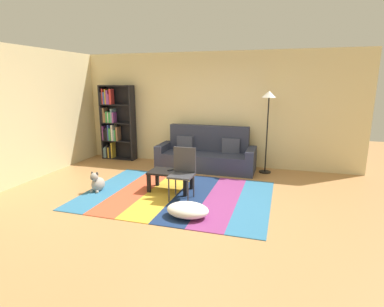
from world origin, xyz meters
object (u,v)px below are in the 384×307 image
folding_chair (183,169)px  tv_remote (171,170)px  pouf (188,210)px  standing_lamp (269,105)px  couch (206,155)px  bookshelf (114,124)px  dog (97,183)px  coffee_table (170,175)px

folding_chair → tv_remote: bearing=157.6°
pouf → standing_lamp: bearing=70.7°
couch → bookshelf: bearing=173.7°
folding_chair → standing_lamp: bearing=79.9°
dog → tv_remote: size_ratio=2.65×
standing_lamp → tv_remote: (-1.62, -1.70, -1.12)m
coffee_table → pouf: (0.66, -1.00, -0.20)m
folding_chair → bookshelf: bearing=162.0°
couch → tv_remote: couch is taller
standing_lamp → folding_chair: standing_lamp is taller
dog → pouf: bearing=-17.0°
coffee_table → dog: dog is taller
pouf → coffee_table: bearing=123.1°
bookshelf → tv_remote: bookshelf is taller
coffee_table → tv_remote: tv_remote is taller
bookshelf → dog: size_ratio=4.84×
coffee_table → pouf: bearing=-56.9°
bookshelf → pouf: 4.25m
bookshelf → standing_lamp: bookshelf is taller
bookshelf → standing_lamp: bearing=-2.7°
tv_remote → folding_chair: (0.34, -0.34, 0.14)m
couch → standing_lamp: (1.35, 0.10, 1.18)m
dog → couch: bearing=52.5°
couch → pouf: bearing=-81.9°
dog → folding_chair: 1.70m
bookshelf → folding_chair: bookshelf is taller
bookshelf → coffee_table: bearing=-40.2°
pouf → folding_chair: size_ratio=0.72×
bookshelf → couch: bearing=-6.3°
pouf → standing_lamp: 3.24m
tv_remote → dog: bearing=-127.2°
standing_lamp → tv_remote: size_ratio=12.12×
couch → standing_lamp: standing_lamp is taller
bookshelf → coffee_table: size_ratio=2.45×
bookshelf → tv_remote: bearing=-39.4°
coffee_table → folding_chair: 0.49m
coffee_table → pouf: coffee_table is taller
pouf → dog: size_ratio=1.63×
bookshelf → standing_lamp: (3.92, -0.18, 0.58)m
tv_remote → bookshelf: bearing=173.8°
dog → bookshelf: bearing=112.8°
couch → tv_remote: bearing=-99.8°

